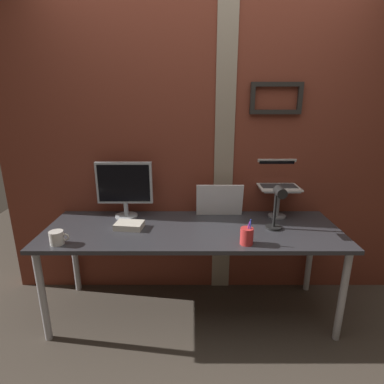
{
  "coord_description": "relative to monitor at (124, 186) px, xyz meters",
  "views": [
    {
      "loc": [
        -0.11,
        -1.99,
        1.64
      ],
      "look_at": [
        -0.11,
        0.18,
        0.98
      ],
      "focal_mm": 28.41,
      "sensor_mm": 36.0,
      "label": 1
    }
  ],
  "objects": [
    {
      "name": "laptop",
      "position": [
        1.22,
        0.07,
        0.03
      ],
      "size": [
        0.31,
        0.29,
        0.21
      ],
      "color": "silver",
      "rests_on": "laptop_stand"
    },
    {
      "name": "monitor",
      "position": [
        0.0,
        0.0,
        0.0
      ],
      "size": [
        0.44,
        0.18,
        0.45
      ],
      "color": "#ADB2B7",
      "rests_on": "desk"
    },
    {
      "name": "paper_clutter_stack",
      "position": [
        0.07,
        -0.24,
        -0.24
      ],
      "size": [
        0.22,
        0.16,
        0.05
      ],
      "primitive_type": "cube",
      "rotation": [
        0.0,
        0.0,
        -0.13
      ],
      "color": "silver",
      "rests_on": "desk"
    },
    {
      "name": "coffee_mug",
      "position": [
        -0.35,
        -0.49,
        -0.22
      ],
      "size": [
        0.13,
        0.09,
        0.09
      ],
      "color": "silver",
      "rests_on": "desk"
    },
    {
      "name": "brick_wall_back",
      "position": [
        0.65,
        0.18,
        0.36
      ],
      "size": [
        3.35,
        0.16,
        2.7
      ],
      "color": "brown",
      "rests_on": "ground_plane"
    },
    {
      "name": "whiteboard_panel",
      "position": [
        0.76,
        0.02,
        -0.13
      ],
      "size": [
        0.38,
        0.06,
        0.27
      ],
      "primitive_type": "cube",
      "rotation": [
        0.16,
        0.0,
        0.0
      ],
      "color": "white",
      "rests_on": "desk"
    },
    {
      "name": "laptop_stand",
      "position": [
        1.22,
        0.0,
        -0.1
      ],
      "size": [
        0.28,
        0.22,
        0.24
      ],
      "color": "gray",
      "rests_on": "desk"
    },
    {
      "name": "desk_lamp",
      "position": [
        1.14,
        -0.29,
        -0.05
      ],
      "size": [
        0.12,
        0.2,
        0.34
      ],
      "color": "black",
      "rests_on": "desk"
    },
    {
      "name": "desk",
      "position": [
        0.54,
        -0.24,
        -0.32
      ],
      "size": [
        2.17,
        0.71,
        0.73
      ],
      "color": "#333338",
      "rests_on": "ground_plane"
    },
    {
      "name": "ground_plane",
      "position": [
        0.65,
        -0.31,
        -0.99
      ],
      "size": [
        6.0,
        6.0,
        0.0
      ],
      "primitive_type": "plane",
      "color": "#4C4238"
    },
    {
      "name": "pen_cup",
      "position": [
        0.89,
        -0.49,
        -0.21
      ],
      "size": [
        0.09,
        0.09,
        0.18
      ],
      "color": "red",
      "rests_on": "desk"
    }
  ]
}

